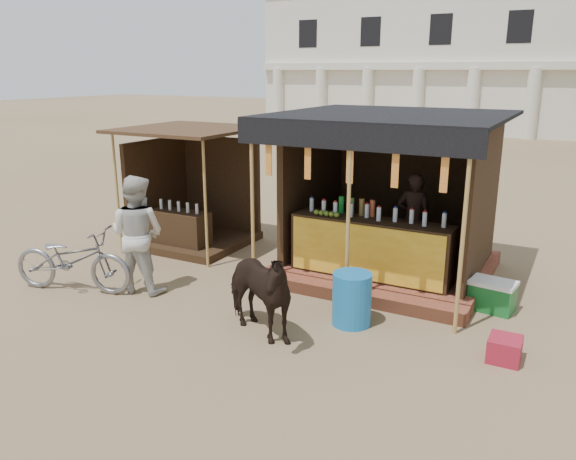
% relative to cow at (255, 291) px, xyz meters
% --- Properties ---
extents(ground, '(120.00, 120.00, 0.00)m').
position_rel_cow_xyz_m(ground, '(-0.24, -0.22, -0.63)').
color(ground, '#846B4C').
rests_on(ground, ground).
extents(main_stall, '(3.60, 3.61, 2.78)m').
position_rel_cow_xyz_m(main_stall, '(0.77, 3.14, 0.39)').
color(main_stall, brown).
rests_on(main_stall, ground).
extents(secondary_stall, '(2.40, 2.40, 2.38)m').
position_rel_cow_xyz_m(secondary_stall, '(-3.41, 3.02, 0.22)').
color(secondary_stall, '#332112').
rests_on(secondary_stall, ground).
extents(cow, '(1.65, 1.20, 1.27)m').
position_rel_cow_xyz_m(cow, '(0.00, 0.00, 0.00)').
color(cow, black).
rests_on(cow, ground).
extents(motorbike, '(2.12, 1.23, 1.05)m').
position_rel_cow_xyz_m(motorbike, '(-3.42, -0.01, -0.11)').
color(motorbike, gray).
rests_on(motorbike, ground).
extents(bystander, '(1.02, 0.85, 1.89)m').
position_rel_cow_xyz_m(bystander, '(-2.49, 0.51, 0.31)').
color(bystander, beige).
rests_on(bystander, ground).
extents(blue_barrel, '(0.67, 0.67, 0.75)m').
position_rel_cow_xyz_m(blue_barrel, '(1.00, 0.94, -0.26)').
color(blue_barrel, '#176DB2').
rests_on(blue_barrel, ground).
extents(red_crate, '(0.39, 0.41, 0.30)m').
position_rel_cow_xyz_m(red_crate, '(3.05, 0.87, -0.49)').
color(red_crate, maroon).
rests_on(red_crate, ground).
extents(cooler, '(0.69, 0.52, 0.46)m').
position_rel_cow_xyz_m(cooler, '(2.66, 2.38, -0.40)').
color(cooler, '#166527').
rests_on(cooler, ground).
extents(background_building, '(26.00, 7.45, 8.18)m').
position_rel_cow_xyz_m(background_building, '(-2.24, 29.72, 3.35)').
color(background_building, silver).
rests_on(background_building, ground).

